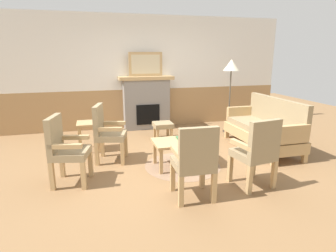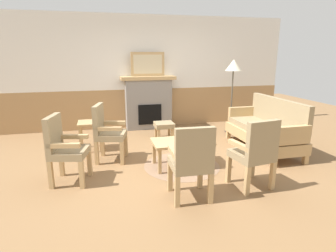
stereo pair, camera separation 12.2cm
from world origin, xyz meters
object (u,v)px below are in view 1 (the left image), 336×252
(fireplace, at_px, (146,102))
(floor_lamp_by_couch, at_px, (231,70))
(footstool, at_px, (163,126))
(armchair_front_left, at_px, (195,159))
(armchair_front_center, at_px, (257,150))
(framed_picture, at_px, (146,64))
(armchair_near_fireplace, at_px, (107,131))
(coffee_table, at_px, (183,144))
(couch, at_px, (264,129))
(side_table, at_px, (89,128))
(book_on_table, at_px, (182,138))
(armchair_by_window_left, at_px, (65,147))

(fireplace, relative_size, floor_lamp_by_couch, 0.77)
(fireplace, height_order, footstool, fireplace)
(armchair_front_left, distance_m, armchair_front_center, 0.94)
(framed_picture, xyz_separation_m, armchair_near_fireplace, (-1.07, -1.98, -1.02))
(coffee_table, relative_size, armchair_near_fireplace, 0.98)
(footstool, bearing_deg, couch, -33.23)
(fireplace, height_order, armchair_near_fireplace, fireplace)
(footstool, relative_size, armchair_front_center, 0.41)
(framed_picture, bearing_deg, footstool, -80.63)
(fireplace, height_order, side_table, fireplace)
(coffee_table, xyz_separation_m, armchair_near_fireplace, (-1.17, 0.56, 0.15))
(armchair_near_fireplace, bearing_deg, fireplace, 61.55)
(framed_picture, height_order, armchair_front_left, framed_picture)
(book_on_table, relative_size, side_table, 0.36)
(framed_picture, relative_size, floor_lamp_by_couch, 0.48)
(armchair_near_fireplace, height_order, side_table, armchair_near_fireplace)
(armchair_near_fireplace, relative_size, armchair_front_center, 1.00)
(coffee_table, bearing_deg, fireplace, 92.26)
(armchair_front_center, distance_m, side_table, 3.10)
(side_table, bearing_deg, framed_picture, 44.31)
(fireplace, xyz_separation_m, coffee_table, (0.10, -2.54, -0.27))
(book_on_table, height_order, armchair_front_center, armchair_front_center)
(couch, height_order, armchair_front_center, same)
(book_on_table, xyz_separation_m, armchair_front_center, (0.70, -1.07, 0.08))
(coffee_table, distance_m, footstool, 1.56)
(fireplace, distance_m, framed_picture, 0.91)
(framed_picture, height_order, couch, framed_picture)
(armchair_near_fireplace, bearing_deg, footstool, 38.80)
(couch, bearing_deg, fireplace, 131.76)
(couch, bearing_deg, armchair_front_left, -143.03)
(book_on_table, height_order, floor_lamp_by_couch, floor_lamp_by_couch)
(couch, height_order, armchair_front_left, same)
(side_table, bearing_deg, couch, -13.57)
(floor_lamp_by_couch, bearing_deg, fireplace, 154.94)
(side_table, bearing_deg, floor_lamp_by_couch, 8.85)
(couch, xyz_separation_m, armchair_near_fireplace, (-2.97, 0.14, 0.14))
(armchair_front_left, relative_size, floor_lamp_by_couch, 0.58)
(framed_picture, xyz_separation_m, armchair_front_center, (0.83, -3.52, -1.02))
(armchair_near_fireplace, relative_size, armchair_front_left, 1.00)
(framed_picture, height_order, side_table, framed_picture)
(armchair_front_center, xyz_separation_m, floor_lamp_by_couch, (0.97, 2.68, 0.91))
(coffee_table, height_order, armchair_by_window_left, armchair_by_window_left)
(armchair_front_left, xyz_separation_m, floor_lamp_by_couch, (1.90, 2.78, 0.91))
(armchair_near_fireplace, relative_size, armchair_by_window_left, 1.00)
(couch, height_order, armchair_near_fireplace, same)
(couch, distance_m, armchair_front_center, 1.77)
(framed_picture, distance_m, armchair_near_fireplace, 2.47)
(armchair_near_fireplace, distance_m, side_table, 0.72)
(armchair_front_left, relative_size, side_table, 1.78)
(book_on_table, height_order, footstool, book_on_table)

